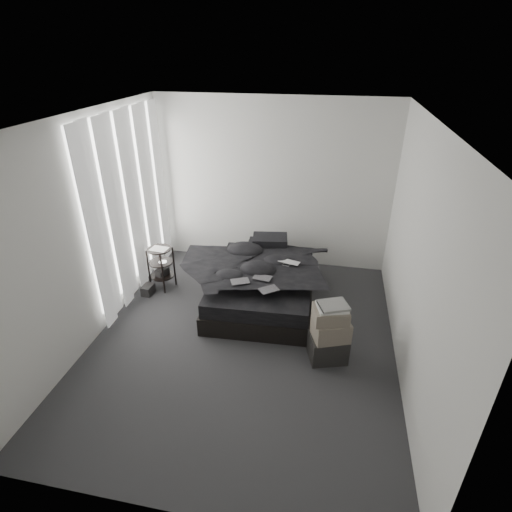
% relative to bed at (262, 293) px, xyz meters
% --- Properties ---
extents(floor, '(3.60, 4.20, 0.01)m').
position_rel_bed_xyz_m(floor, '(-0.07, -0.89, -0.12)').
color(floor, '#2E2E31').
rests_on(floor, ground).
extents(ceiling, '(3.60, 4.20, 0.01)m').
position_rel_bed_xyz_m(ceiling, '(-0.07, -0.89, 2.48)').
color(ceiling, white).
rests_on(ceiling, ground).
extents(wall_back, '(3.60, 0.01, 2.60)m').
position_rel_bed_xyz_m(wall_back, '(-0.07, 1.21, 1.18)').
color(wall_back, silver).
rests_on(wall_back, ground).
extents(wall_front, '(3.60, 0.01, 2.60)m').
position_rel_bed_xyz_m(wall_front, '(-0.07, -2.99, 1.18)').
color(wall_front, silver).
rests_on(wall_front, ground).
extents(wall_left, '(0.01, 4.20, 2.60)m').
position_rel_bed_xyz_m(wall_left, '(-1.87, -0.89, 1.18)').
color(wall_left, silver).
rests_on(wall_left, ground).
extents(wall_right, '(0.01, 4.20, 2.60)m').
position_rel_bed_xyz_m(wall_right, '(1.73, -0.89, 1.18)').
color(wall_right, silver).
rests_on(wall_right, ground).
extents(window_left, '(0.02, 2.00, 2.30)m').
position_rel_bed_xyz_m(window_left, '(-1.85, 0.01, 1.23)').
color(window_left, white).
rests_on(window_left, wall_left).
extents(curtain_left, '(0.06, 2.12, 2.48)m').
position_rel_bed_xyz_m(curtain_left, '(-1.80, 0.01, 1.16)').
color(curtain_left, white).
rests_on(curtain_left, wall_left).
extents(bed, '(1.45, 1.87, 0.25)m').
position_rel_bed_xyz_m(bed, '(0.00, 0.00, 0.00)').
color(bed, black).
rests_on(bed, floor).
extents(mattress, '(1.40, 1.82, 0.19)m').
position_rel_bed_xyz_m(mattress, '(0.00, 0.00, 0.22)').
color(mattress, black).
rests_on(mattress, bed).
extents(duvet, '(1.41, 1.61, 0.21)m').
position_rel_bed_xyz_m(duvet, '(0.00, -0.04, 0.42)').
color(duvet, black).
rests_on(duvet, mattress).
extents(pillow_lower, '(0.56, 0.39, 0.12)m').
position_rel_bed_xyz_m(pillow_lower, '(-0.08, 0.70, 0.38)').
color(pillow_lower, black).
rests_on(pillow_lower, mattress).
extents(pillow_upper, '(0.56, 0.42, 0.11)m').
position_rel_bed_xyz_m(pillow_upper, '(-0.01, 0.69, 0.50)').
color(pillow_upper, black).
rests_on(pillow_upper, pillow_lower).
extents(laptop, '(0.33, 0.26, 0.02)m').
position_rel_bed_xyz_m(laptop, '(0.33, 0.06, 0.54)').
color(laptop, silver).
rests_on(laptop, duvet).
extents(comic_a, '(0.27, 0.23, 0.01)m').
position_rel_bed_xyz_m(comic_a, '(-0.20, -0.49, 0.53)').
color(comic_a, black).
rests_on(comic_a, duvet).
extents(comic_b, '(0.25, 0.19, 0.01)m').
position_rel_bed_xyz_m(comic_b, '(0.06, -0.35, 0.54)').
color(comic_b, black).
rests_on(comic_b, duvet).
extents(comic_c, '(0.27, 0.26, 0.01)m').
position_rel_bed_xyz_m(comic_c, '(0.19, -0.61, 0.54)').
color(comic_c, black).
rests_on(comic_c, duvet).
extents(side_stand, '(0.42, 0.42, 0.63)m').
position_rel_bed_xyz_m(side_stand, '(-1.52, 0.07, 0.19)').
color(side_stand, black).
rests_on(side_stand, floor).
extents(papers, '(0.26, 0.21, 0.01)m').
position_rel_bed_xyz_m(papers, '(-1.51, 0.06, 0.51)').
color(papers, white).
rests_on(papers, side_stand).
extents(floor_books, '(0.15, 0.20, 0.14)m').
position_rel_bed_xyz_m(floor_books, '(-1.66, -0.16, -0.05)').
color(floor_books, black).
rests_on(floor_books, floor).
extents(box_lower, '(0.49, 0.43, 0.30)m').
position_rel_bed_xyz_m(box_lower, '(0.94, -1.01, 0.03)').
color(box_lower, black).
rests_on(box_lower, floor).
extents(box_mid, '(0.47, 0.42, 0.23)m').
position_rel_bed_xyz_m(box_mid, '(0.95, -1.02, 0.30)').
color(box_mid, '#675E51').
rests_on(box_mid, box_lower).
extents(box_upper, '(0.43, 0.37, 0.16)m').
position_rel_bed_xyz_m(box_upper, '(0.94, -1.01, 0.49)').
color(box_upper, '#675E51').
rests_on(box_upper, box_mid).
extents(art_book_white, '(0.37, 0.33, 0.03)m').
position_rel_bed_xyz_m(art_book_white, '(0.94, -1.01, 0.59)').
color(art_book_white, silver).
rests_on(art_book_white, box_upper).
extents(art_book_snake, '(0.37, 0.34, 0.03)m').
position_rel_bed_xyz_m(art_book_snake, '(0.95, -1.02, 0.62)').
color(art_book_snake, silver).
rests_on(art_book_snake, art_book_white).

